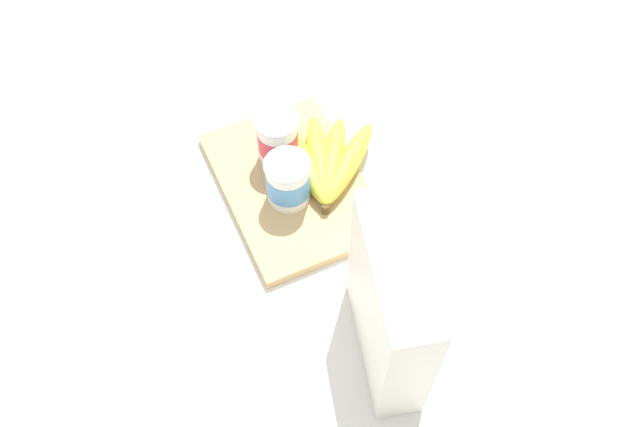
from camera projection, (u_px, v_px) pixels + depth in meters
name	position (u px, v px, depth m)	size (l,w,h in m)	color
ground_plane	(293.00, 187.00, 1.08)	(2.40, 2.40, 0.00)	silver
cutting_board	(293.00, 184.00, 1.07)	(0.31, 0.22, 0.02)	tan
cereal_box	(390.00, 308.00, 0.82)	(0.20, 0.06, 0.24)	white
yogurt_cup_front	(288.00, 181.00, 1.01)	(0.07, 0.07, 0.08)	white
yogurt_cup_back	(276.00, 140.00, 1.05)	(0.07, 0.07, 0.09)	white
banana_bunch	(327.00, 162.00, 1.06)	(0.19, 0.17, 0.04)	yellow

